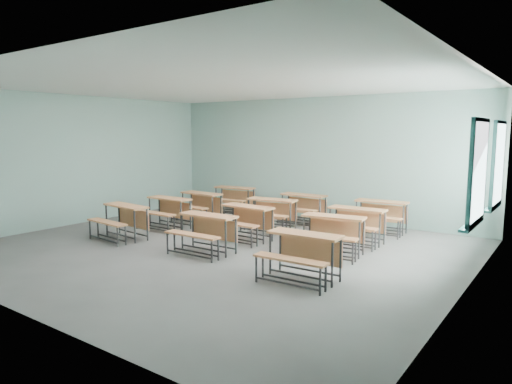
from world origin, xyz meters
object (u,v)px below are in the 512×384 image
Objects in this scene: desk_unit_r0c2 at (302,250)px; desk_unit_r3c0 at (233,196)px; desk_unit_r1c2 at (332,229)px; desk_unit_r2c1 at (270,210)px; desk_unit_r0c1 at (205,228)px; desk_unit_r0c0 at (122,217)px; desk_unit_r1c1 at (245,217)px; desk_unit_r2c0 at (199,202)px; desk_unit_r1c0 at (166,208)px; desk_unit_r2c2 at (355,220)px; desk_unit_r3c2 at (380,212)px; desk_unit_r3c1 at (302,204)px.

desk_unit_r0c2 and desk_unit_r3c0 have the same top height.
desk_unit_r0c2 is at bearing -87.92° from desk_unit_r1c2.
desk_unit_r1c2 is 2.43m from desk_unit_r2c1.
desk_unit_r1c2 is (2.02, 1.27, 0.00)m from desk_unit_r0c1.
desk_unit_r0c0 and desk_unit_r1c1 have the same top height.
desk_unit_r1c1 is at bearing -92.09° from desk_unit_r2c1.
desk_unit_r0c2 is at bearing -27.77° from desk_unit_r2c0.
desk_unit_r1c0 is 0.93× the size of desk_unit_r1c2.
desk_unit_r2c2 is 4.52m from desk_unit_r3c0.
desk_unit_r0c2 is 2.82m from desk_unit_r1c1.
desk_unit_r3c2 is at bearing -8.08° from desk_unit_r3c0.
desk_unit_r0c2 is 5.26m from desk_unit_r2c0.
desk_unit_r1c0 and desk_unit_r2c2 have the same top height.
desk_unit_r1c0 is 0.99× the size of desk_unit_r1c1.
desk_unit_r0c2 is 0.95× the size of desk_unit_r1c2.
desk_unit_r2c1 is at bearing 176.62° from desk_unit_r2c2.
desk_unit_r3c2 is at bearing 47.11° from desk_unit_r0c0.
desk_unit_r3c0 is at bearing 93.61° from desk_unit_r2c0.
desk_unit_r2c1 is 2.51m from desk_unit_r3c2.
desk_unit_r0c1 is at bearing -155.73° from desk_unit_r1c2.
desk_unit_r2c1 is (2.10, 2.58, 0.00)m from desk_unit_r0c0.
desk_unit_r1c1 is at bearing 88.61° from desk_unit_r0c1.
desk_unit_r3c2 is (4.32, 1.35, 0.00)m from desk_unit_r2c0.
desk_unit_r1c0 is 1.00× the size of desk_unit_r3c1.
desk_unit_r3c1 is at bearing 63.87° from desk_unit_r0c0.
desk_unit_r1c2 is (-0.28, 1.62, 0.00)m from desk_unit_r0c2.
desk_unit_r2c2 is at bearing 3.24° from desk_unit_r2c0.
desk_unit_r0c1 and desk_unit_r1c0 have the same top height.
desk_unit_r1c2 and desk_unit_r3c1 have the same top height.
desk_unit_r1c2 is at bearing -91.63° from desk_unit_r2c2.
desk_unit_r2c0 is at bearing 179.37° from desk_unit_r2c2.
desk_unit_r1c2 is at bearing -95.03° from desk_unit_r3c2.
desk_unit_r0c2 is 3.68m from desk_unit_r2c1.
desk_unit_r0c0 and desk_unit_r3c2 have the same top height.
desk_unit_r1c0 is 4.28m from desk_unit_r1c2.
desk_unit_r2c1 is 1.14m from desk_unit_r3c1.
desk_unit_r0c0 is 4.36m from desk_unit_r3c1.
desk_unit_r0c1 is 0.94× the size of desk_unit_r1c2.
desk_unit_r1c1 is 2.30m from desk_unit_r2c2.
desk_unit_r0c0 and desk_unit_r3c1 have the same top height.
desk_unit_r0c0 is 2.22m from desk_unit_r0c1.
desk_unit_r1c1 is 3.15m from desk_unit_r3c2.
desk_unit_r3c1 is (0.08, 3.54, 0.00)m from desk_unit_r0c1.
desk_unit_r0c0 is 0.99× the size of desk_unit_r3c0.
desk_unit_r0c0 is 0.98× the size of desk_unit_r1c2.
desk_unit_r0c0 and desk_unit_r0c2 have the same top height.
desk_unit_r2c0 is 0.96× the size of desk_unit_r3c0.
desk_unit_r0c2 is at bearing 3.34° from desk_unit_r0c0.
desk_unit_r3c0 is (-0.04, 1.46, 0.00)m from desk_unit_r2c0.
desk_unit_r3c1 is (2.36, -0.20, 0.00)m from desk_unit_r3c0.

